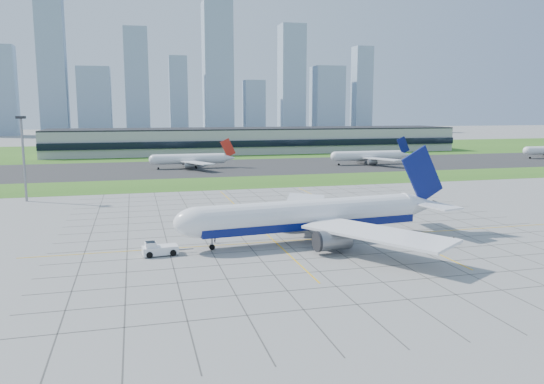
# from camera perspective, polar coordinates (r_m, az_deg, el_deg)

# --- Properties ---
(ground) EXTENTS (1400.00, 1400.00, 0.00)m
(ground) POSITION_cam_1_polar(r_m,az_deg,el_deg) (116.48, 4.83, -4.81)
(ground) COLOR gray
(ground) RESTS_ON ground
(grass_median) EXTENTS (700.00, 35.00, 0.04)m
(grass_median) POSITION_cam_1_polar(r_m,az_deg,el_deg) (202.16, -3.67, 1.03)
(grass_median) COLOR #30601B
(grass_median) RESTS_ON ground
(asphalt_taxiway) EXTENTS (700.00, 75.00, 0.04)m
(asphalt_taxiway) POSITION_cam_1_polar(r_m,az_deg,el_deg) (255.98, -6.01, 2.65)
(asphalt_taxiway) COLOR #383838
(asphalt_taxiway) RESTS_ON ground
(grass_far) EXTENTS (700.00, 145.00, 0.04)m
(grass_far) POSITION_cam_1_polar(r_m,az_deg,el_deg) (364.69, -8.63, 4.43)
(grass_far) COLOR #30601B
(grass_far) RESTS_ON ground
(apron_markings) EXTENTS (120.00, 130.00, 0.03)m
(apron_markings) POSITION_cam_1_polar(r_m,az_deg,el_deg) (126.84, 3.35, -3.66)
(apron_markings) COLOR #474744
(apron_markings) RESTS_ON ground
(terminal) EXTENTS (260.00, 43.00, 15.80)m
(terminal) POSITION_cam_1_polar(r_m,az_deg,el_deg) (346.00, -1.58, 5.60)
(terminal) COLOR #B7B7B2
(terminal) RESTS_ON ground
(light_mast) EXTENTS (2.50, 2.50, 25.60)m
(light_mast) POSITION_cam_1_polar(r_m,az_deg,el_deg) (175.01, -25.22, 4.32)
(light_mast) COLOR gray
(light_mast) RESTS_ON ground
(city_skyline) EXTENTS (523.00, 32.40, 160.00)m
(city_skyline) POSITION_cam_1_polar(r_m,az_deg,el_deg) (628.15, -12.17, 11.54)
(city_skyline) COLOR #8DA4B9
(city_skyline) RESTS_ON ground
(airliner) EXTENTS (62.10, 62.65, 19.56)m
(airliner) POSITION_cam_1_polar(r_m,az_deg,el_deg) (111.80, 4.28, -2.58)
(airliner) COLOR white
(airliner) RESTS_ON ground
(pushback_tug) EXTENTS (9.82, 3.96, 2.70)m
(pushback_tug) POSITION_cam_1_polar(r_m,az_deg,el_deg) (103.66, -12.13, -6.02)
(pushback_tug) COLOR white
(pushback_tug) RESTS_ON ground
(crew_near) EXTENTS (0.63, 0.70, 1.61)m
(crew_near) POSITION_cam_1_polar(r_m,az_deg,el_deg) (111.07, -6.16, -5.08)
(crew_near) COLOR black
(crew_near) RESTS_ON ground
(crew_far) EXTENTS (0.91, 0.80, 1.56)m
(crew_far) POSITION_cam_1_polar(r_m,az_deg,el_deg) (115.74, 18.98, -4.96)
(crew_far) COLOR black
(crew_far) RESTS_ON ground
(distant_jet_1) EXTENTS (38.51, 42.66, 14.08)m
(distant_jet_1) POSITION_cam_1_polar(r_m,az_deg,el_deg) (253.14, -8.72, 3.54)
(distant_jet_1) COLOR white
(distant_jet_1) RESTS_ON ground
(distant_jet_2) EXTENTS (40.81, 42.66, 14.08)m
(distant_jet_2) POSITION_cam_1_polar(r_m,az_deg,el_deg) (272.65, 10.38, 3.87)
(distant_jet_2) COLOR white
(distant_jet_2) RESTS_ON ground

